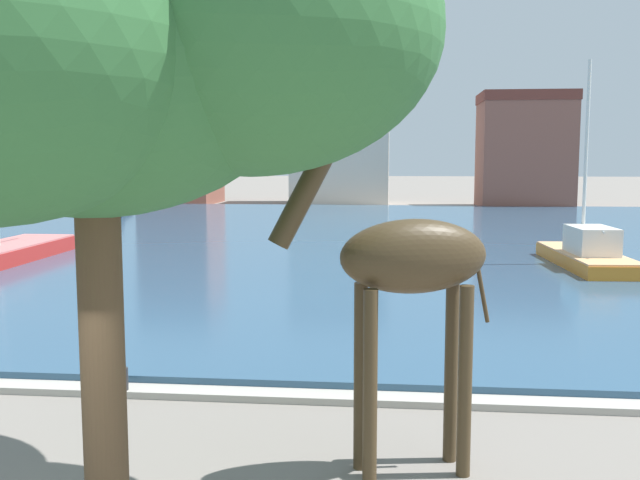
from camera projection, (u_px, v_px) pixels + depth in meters
name	position (u px, v px, depth m)	size (l,w,h in m)	color
harbor_water	(321.00, 238.00, 34.88)	(91.11, 45.49, 0.24)	#2D5170
quay_edge_coping	(185.00, 392.00, 12.16)	(91.11, 0.50, 0.12)	#ADA89E
giraffe_statue	(402.00, 265.00, 8.90)	(2.97, 1.36, 5.29)	#42331E
sailboat_black	(113.00, 208.00, 49.57)	(3.39, 6.85, 8.19)	black
sailboat_orange	(582.00, 256.00, 25.49)	(2.24, 7.33, 7.39)	orange
shade_tree	(100.00, 47.00, 7.15)	(6.23, 6.18, 6.78)	brown
mooring_bollard	(121.00, 382.00, 12.10)	(0.24, 0.24, 0.50)	#232326
townhouse_corner_house	(181.00, 141.00, 62.71)	(6.25, 6.83, 10.79)	#8E5142
townhouse_end_terrace	(341.00, 143.00, 62.49)	(8.54, 6.14, 10.47)	beige
townhouse_narrow_midrow	(524.00, 150.00, 57.93)	(7.28, 6.20, 9.18)	#8E5142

